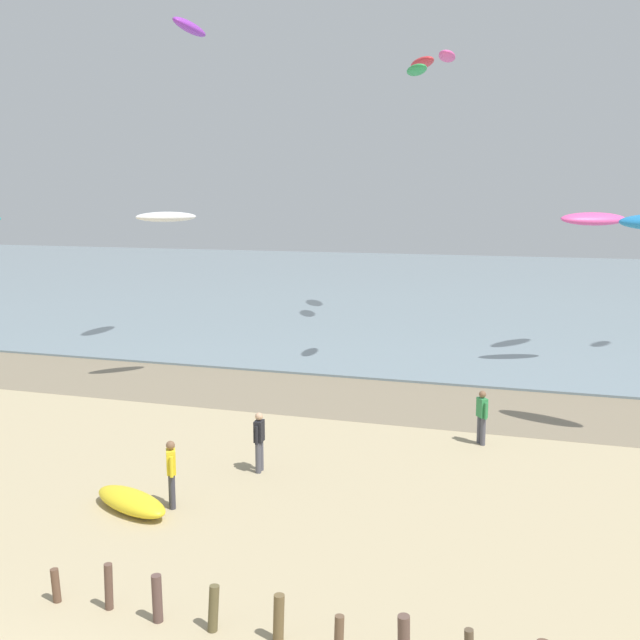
% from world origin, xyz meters
% --- Properties ---
extents(wet_sand_strip, '(120.00, 5.99, 0.01)m').
position_xyz_m(wet_sand_strip, '(0.00, 19.95, 0.00)').
color(wet_sand_strip, '#84755B').
rests_on(wet_sand_strip, ground).
extents(sea, '(160.00, 70.00, 0.10)m').
position_xyz_m(sea, '(0.00, 57.94, 0.05)').
color(sea, gray).
rests_on(sea, ground).
extents(person_mid_beach, '(0.38, 0.49, 1.71)m').
position_xyz_m(person_mid_beach, '(5.67, 15.88, 0.92)').
color(person_mid_beach, '#4C4C56').
rests_on(person_mid_beach, ground).
extents(person_by_waterline, '(0.24, 0.57, 1.71)m').
position_xyz_m(person_by_waterline, '(-0.02, 11.60, 0.92)').
color(person_by_waterline, '#4C4C56').
rests_on(person_by_waterline, ground).
extents(person_left_flank, '(0.37, 0.50, 1.71)m').
position_xyz_m(person_left_flank, '(-1.17, 8.68, 0.92)').
color(person_left_flank, '#383842').
rests_on(person_left_flank, ground).
extents(grounded_kite, '(2.61, 1.78, 0.49)m').
position_xyz_m(grounded_kite, '(-2.01, 8.17, 0.25)').
color(grounded_kite, yellow).
rests_on(grounded_kite, ground).
extents(kite_aloft_2, '(2.30, 2.42, 0.46)m').
position_xyz_m(kite_aloft_2, '(-7.31, 19.88, 6.84)').
color(kite_aloft_2, white).
extents(kite_aloft_4, '(0.87, 2.14, 0.38)m').
position_xyz_m(kite_aloft_4, '(3.05, 24.49, 13.22)').
color(kite_aloft_4, '#E54C99').
extents(kite_aloft_5, '(2.08, 3.08, 0.59)m').
position_xyz_m(kite_aloft_5, '(-0.29, 36.00, 14.64)').
color(kite_aloft_5, green).
extents(kite_aloft_8, '(2.51, 3.59, 0.58)m').
position_xyz_m(kite_aloft_8, '(-0.81, 40.63, 15.79)').
color(kite_aloft_8, red).
extents(kite_aloft_9, '(3.19, 2.36, 0.79)m').
position_xyz_m(kite_aloft_9, '(9.10, 27.71, 6.69)').
color(kite_aloft_9, '#E54C99').
extents(kite_aloft_11, '(1.34, 3.23, 0.91)m').
position_xyz_m(kite_aloft_11, '(-9.19, 26.04, 15.45)').
color(kite_aloft_11, purple).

